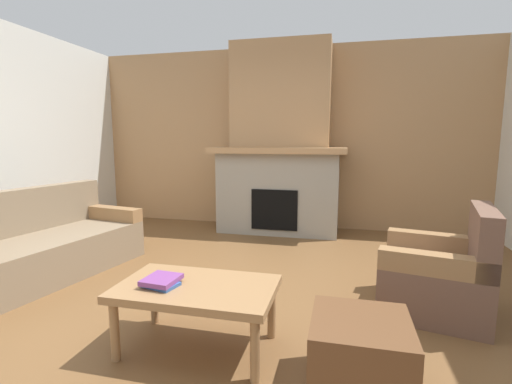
{
  "coord_description": "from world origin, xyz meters",
  "views": [
    {
      "loc": [
        0.9,
        -2.62,
        1.35
      ],
      "look_at": [
        0.04,
        0.97,
        0.81
      ],
      "focal_mm": 25.65,
      "sensor_mm": 36.0,
      "label": 1
    }
  ],
  "objects_px": {
    "fireplace": "(280,152)",
    "couch": "(44,246)",
    "ottoman": "(360,355)",
    "armchair": "(440,275)",
    "coffee_table": "(197,293)"
  },
  "relations": [
    {
      "from": "couch",
      "to": "coffee_table",
      "type": "height_order",
      "value": "couch"
    },
    {
      "from": "couch",
      "to": "ottoman",
      "type": "relative_size",
      "value": 3.69
    },
    {
      "from": "fireplace",
      "to": "armchair",
      "type": "height_order",
      "value": "fireplace"
    },
    {
      "from": "couch",
      "to": "coffee_table",
      "type": "xyz_separation_m",
      "value": [
        1.99,
        -0.88,
        0.09
      ]
    },
    {
      "from": "fireplace",
      "to": "couch",
      "type": "distance_m",
      "value": 3.16
    },
    {
      "from": "armchair",
      "to": "ottoman",
      "type": "height_order",
      "value": "armchair"
    },
    {
      "from": "coffee_table",
      "to": "ottoman",
      "type": "bearing_deg",
      "value": -9.62
    },
    {
      "from": "fireplace",
      "to": "armchair",
      "type": "relative_size",
      "value": 2.98
    },
    {
      "from": "fireplace",
      "to": "armchair",
      "type": "bearing_deg",
      "value": -53.62
    },
    {
      "from": "fireplace",
      "to": "couch",
      "type": "height_order",
      "value": "fireplace"
    },
    {
      "from": "armchair",
      "to": "ottoman",
      "type": "relative_size",
      "value": 1.74
    },
    {
      "from": "armchair",
      "to": "ottoman",
      "type": "xyz_separation_m",
      "value": [
        -0.64,
        -1.09,
        -0.09
      ]
    },
    {
      "from": "couch",
      "to": "armchair",
      "type": "relative_size",
      "value": 2.12
    },
    {
      "from": "couch",
      "to": "armchair",
      "type": "bearing_deg",
      "value": 0.73
    },
    {
      "from": "couch",
      "to": "armchair",
      "type": "distance_m",
      "value": 3.64
    }
  ]
}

